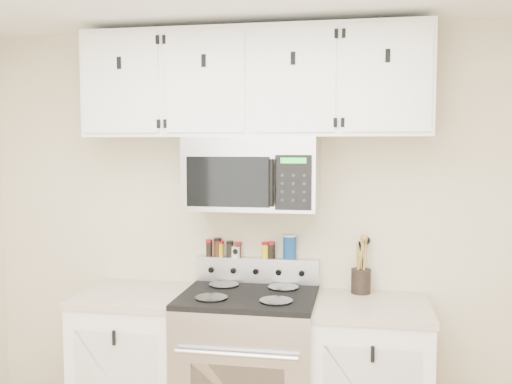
% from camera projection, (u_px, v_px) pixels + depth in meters
% --- Properties ---
extents(back_wall, '(3.50, 0.01, 2.50)m').
position_uv_depth(back_wall, '(258.00, 233.00, 3.54)').
color(back_wall, '#BFAF8F').
rests_on(back_wall, floor).
extents(range, '(0.76, 0.65, 1.10)m').
position_uv_depth(range, '(249.00, 372.00, 3.29)').
color(range, '#B7B7BA').
rests_on(range, floor).
extents(base_cabinet_left, '(0.64, 0.62, 0.92)m').
position_uv_depth(base_cabinet_left, '(137.00, 367.00, 3.43)').
color(base_cabinet_left, white).
rests_on(base_cabinet_left, floor).
extents(base_cabinet_right, '(0.64, 0.62, 0.92)m').
position_uv_depth(base_cabinet_right, '(370.00, 383.00, 3.19)').
color(base_cabinet_right, white).
rests_on(base_cabinet_right, floor).
extents(microwave, '(0.76, 0.44, 0.42)m').
position_uv_depth(microwave, '(253.00, 173.00, 3.32)').
color(microwave, '#9E9EA3').
rests_on(microwave, back_wall).
extents(upper_cabinets, '(2.00, 0.35, 0.62)m').
position_uv_depth(upper_cabinets, '(253.00, 83.00, 3.30)').
color(upper_cabinets, white).
rests_on(upper_cabinets, back_wall).
extents(utensil_crock, '(0.12, 0.12, 0.34)m').
position_uv_depth(utensil_crock, '(361.00, 279.00, 3.36)').
color(utensil_crock, black).
rests_on(utensil_crock, base_cabinet_right).
extents(kitchen_timer, '(0.07, 0.07, 0.07)m').
position_uv_depth(kitchen_timer, '(236.00, 252.00, 3.53)').
color(kitchen_timer, silver).
rests_on(kitchen_timer, range).
extents(salt_canister, '(0.08, 0.08, 0.15)m').
position_uv_depth(salt_canister, '(290.00, 247.00, 3.47)').
color(salt_canister, navy).
rests_on(salt_canister, range).
extents(spice_jar_0, '(0.04, 0.04, 0.11)m').
position_uv_depth(spice_jar_0, '(209.00, 248.00, 3.56)').
color(spice_jar_0, black).
rests_on(spice_jar_0, range).
extents(spice_jar_1, '(0.05, 0.05, 0.11)m').
position_uv_depth(spice_jar_1, '(218.00, 247.00, 3.55)').
color(spice_jar_1, '#421E0F').
rests_on(spice_jar_1, range).
extents(spice_jar_2, '(0.04, 0.04, 0.10)m').
position_uv_depth(spice_jar_2, '(221.00, 249.00, 3.55)').
color(spice_jar_2, gold).
rests_on(spice_jar_2, range).
extents(spice_jar_3, '(0.04, 0.04, 0.10)m').
position_uv_depth(spice_jar_3, '(230.00, 249.00, 3.54)').
color(spice_jar_3, black).
rests_on(spice_jar_3, range).
extents(spice_jar_4, '(0.04, 0.04, 0.09)m').
position_uv_depth(spice_jar_4, '(239.00, 249.00, 3.53)').
color(spice_jar_4, '#3F1D0F').
rests_on(spice_jar_4, range).
extents(spice_jar_5, '(0.04, 0.04, 0.10)m').
position_uv_depth(spice_jar_5, '(265.00, 250.00, 3.50)').
color(spice_jar_5, yellow).
rests_on(spice_jar_5, range).
extents(spice_jar_6, '(0.05, 0.05, 0.10)m').
position_uv_depth(spice_jar_6, '(271.00, 250.00, 3.49)').
color(spice_jar_6, black).
rests_on(spice_jar_6, range).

